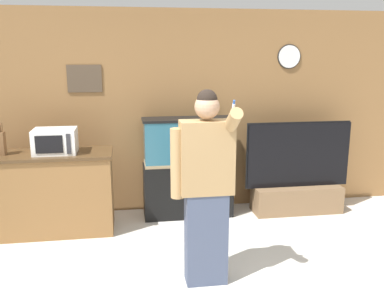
{
  "coord_description": "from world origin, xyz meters",
  "views": [
    {
      "loc": [
        -0.45,
        -2.88,
        2.05
      ],
      "look_at": [
        0.21,
        1.33,
        1.05
      ],
      "focal_mm": 40.0,
      "sensor_mm": 36.0,
      "label": 1
    }
  ],
  "objects_px": {
    "aquarium_on_stand": "(188,168)",
    "tv_on_stand": "(297,186)",
    "microwave": "(55,141)",
    "person_standing": "(205,186)",
    "counter_island": "(48,193)"
  },
  "relations": [
    {
      "from": "aquarium_on_stand",
      "to": "tv_on_stand",
      "type": "xyz_separation_m",
      "value": [
        1.44,
        -0.09,
        -0.29
      ]
    },
    {
      "from": "microwave",
      "to": "tv_on_stand",
      "type": "bearing_deg",
      "value": 3.93
    },
    {
      "from": "microwave",
      "to": "person_standing",
      "type": "distance_m",
      "value": 2.02
    },
    {
      "from": "tv_on_stand",
      "to": "counter_island",
      "type": "bearing_deg",
      "value": -176.44
    },
    {
      "from": "counter_island",
      "to": "microwave",
      "type": "height_order",
      "value": "microwave"
    },
    {
      "from": "microwave",
      "to": "counter_island",
      "type": "bearing_deg",
      "value": 174.44
    },
    {
      "from": "tv_on_stand",
      "to": "microwave",
      "type": "bearing_deg",
      "value": -176.07
    },
    {
      "from": "aquarium_on_stand",
      "to": "microwave",
      "type": "bearing_deg",
      "value": -169.13
    },
    {
      "from": "counter_island",
      "to": "microwave",
      "type": "xyz_separation_m",
      "value": [
        0.12,
        -0.01,
        0.61
      ]
    },
    {
      "from": "aquarium_on_stand",
      "to": "person_standing",
      "type": "height_order",
      "value": "person_standing"
    },
    {
      "from": "microwave",
      "to": "aquarium_on_stand",
      "type": "relative_size",
      "value": 0.37
    },
    {
      "from": "aquarium_on_stand",
      "to": "tv_on_stand",
      "type": "bearing_deg",
      "value": -3.67
    },
    {
      "from": "microwave",
      "to": "person_standing",
      "type": "xyz_separation_m",
      "value": [
        1.46,
        -1.38,
        -0.17
      ]
    },
    {
      "from": "counter_island",
      "to": "tv_on_stand",
      "type": "relative_size",
      "value": 1.08
    },
    {
      "from": "person_standing",
      "to": "tv_on_stand",
      "type": "bearing_deg",
      "value": 46.04
    }
  ]
}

